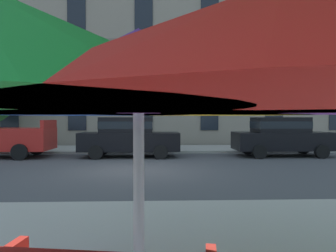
% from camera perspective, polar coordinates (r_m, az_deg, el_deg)
% --- Properties ---
extents(ground_plane, '(120.00, 120.00, 0.00)m').
position_cam_1_polar(ground_plane, '(10.90, -6.02, -7.79)').
color(ground_plane, '#424244').
extents(sidewalk_far, '(56.00, 3.60, 0.12)m').
position_cam_1_polar(sidewalk_far, '(17.63, -4.55, -4.08)').
color(sidewalk_far, '#9E998E').
rests_on(sidewalk_far, ground).
extents(apartment_building, '(36.42, 12.08, 19.20)m').
position_cam_1_polar(apartment_building, '(26.91, -3.85, 18.36)').
color(apartment_building, gray).
rests_on(apartment_building, ground).
extents(sedan_black, '(4.40, 1.98, 1.78)m').
position_cam_1_polar(sedan_black, '(14.51, -6.96, -1.74)').
color(sedan_black, black).
rests_on(sedan_black, ground).
extents(sedan_black_midblock, '(4.40, 1.98, 1.78)m').
position_cam_1_polar(sedan_black_midblock, '(15.57, 19.52, -1.59)').
color(sedan_black_midblock, black).
rests_on(sedan_black_midblock, ground).
extents(patio_umbrella, '(3.50, 3.25, 2.22)m').
position_cam_1_polar(patio_umbrella, '(1.75, -5.25, 8.61)').
color(patio_umbrella, silver).
rests_on(patio_umbrella, ground).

